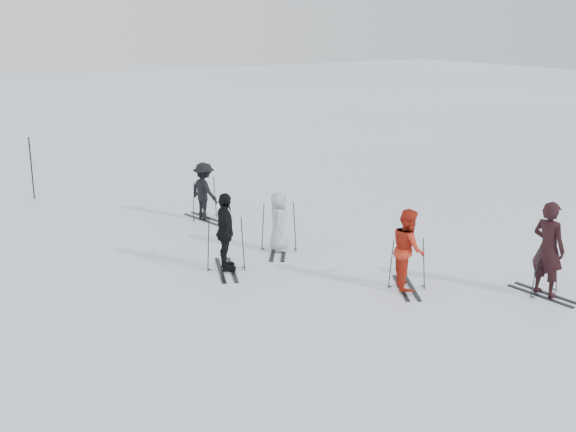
% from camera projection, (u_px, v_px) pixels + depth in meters
% --- Properties ---
extents(ground, '(120.00, 120.00, 0.00)m').
position_uv_depth(ground, '(311.00, 267.00, 16.89)').
color(ground, silver).
rests_on(ground, ground).
extents(skier_near_dark, '(0.52, 0.76, 2.01)m').
position_uv_depth(skier_near_dark, '(548.00, 250.00, 14.90)').
color(skier_near_dark, black).
rests_on(skier_near_dark, ground).
extents(skier_red, '(1.00, 1.06, 1.74)m').
position_uv_depth(skier_red, '(408.00, 250.00, 15.33)').
color(skier_red, '#B32714').
rests_on(skier_red, ground).
extents(skier_grey, '(0.81, 0.87, 1.49)m').
position_uv_depth(skier_grey, '(279.00, 222.00, 17.83)').
color(skier_grey, '#ABAFB5').
rests_on(skier_grey, ground).
extents(skier_uphill_left, '(0.81, 1.15, 1.81)m').
position_uv_depth(skier_uphill_left, '(225.00, 233.00, 16.40)').
color(skier_uphill_left, black).
rests_on(skier_uphill_left, ground).
extents(skier_uphill_far, '(0.77, 1.14, 1.63)m').
position_uv_depth(skier_uphill_far, '(204.00, 192.00, 20.61)').
color(skier_uphill_far, black).
rests_on(skier_uphill_far, ground).
extents(skis_near_dark, '(1.68, 0.96, 1.19)m').
position_uv_depth(skis_near_dark, '(546.00, 268.00, 15.01)').
color(skis_near_dark, black).
rests_on(skis_near_dark, ground).
extents(skis_red, '(1.79, 1.53, 1.16)m').
position_uv_depth(skis_red, '(407.00, 263.00, 15.40)').
color(skis_red, black).
rests_on(skis_red, ground).
extents(skis_grey, '(1.98, 1.80, 1.29)m').
position_uv_depth(skis_grey, '(279.00, 226.00, 17.86)').
color(skis_grey, black).
rests_on(skis_grey, ground).
extents(skis_uphill_left, '(1.99, 1.53, 1.29)m').
position_uv_depth(skis_uphill_left, '(226.00, 244.00, 16.47)').
color(skis_uphill_left, black).
rests_on(skis_uphill_left, ground).
extents(skis_uphill_far, '(1.81, 1.16, 1.23)m').
position_uv_depth(skis_uphill_far, '(204.00, 198.00, 20.66)').
color(skis_uphill_far, black).
rests_on(skis_uphill_far, ground).
extents(piste_marker, '(0.05, 0.05, 1.99)m').
position_uv_depth(piste_marker, '(32.00, 168.00, 22.88)').
color(piste_marker, black).
rests_on(piste_marker, ground).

